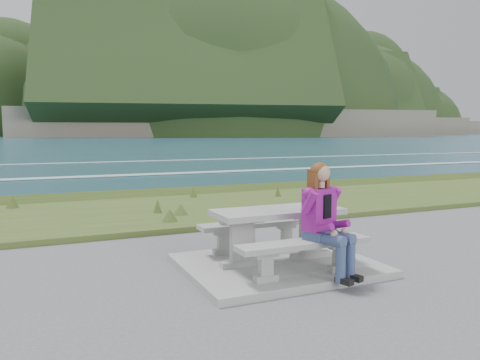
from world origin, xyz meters
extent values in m
cube|color=gray|center=(0.00, 0.00, 0.05)|extent=(2.60, 2.10, 0.10)
cube|color=gray|center=(-0.54, 0.00, 0.14)|extent=(0.62, 0.12, 0.08)
cube|color=gray|center=(-0.54, 0.00, 0.44)|extent=(0.34, 0.09, 0.51)
cube|color=gray|center=(-0.54, 0.00, 0.73)|extent=(0.62, 0.12, 0.08)
cube|color=gray|center=(0.54, 0.00, 0.14)|extent=(0.62, 0.12, 0.08)
cube|color=gray|center=(0.54, 0.00, 0.44)|extent=(0.34, 0.09, 0.51)
cube|color=gray|center=(0.54, 0.00, 0.73)|extent=(0.62, 0.12, 0.08)
cube|color=gray|center=(0.00, 0.00, 0.81)|extent=(1.80, 0.75, 0.08)
cube|color=gray|center=(-0.54, -0.70, 0.14)|extent=(0.30, 0.12, 0.08)
cube|color=gray|center=(-0.54, -0.70, 0.29)|extent=(0.17, 0.09, 0.22)
cube|color=gray|center=(-0.54, -0.70, 0.44)|extent=(0.30, 0.12, 0.08)
cube|color=gray|center=(0.54, -0.70, 0.14)|extent=(0.30, 0.12, 0.08)
cube|color=gray|center=(0.54, -0.70, 0.29)|extent=(0.17, 0.09, 0.22)
cube|color=gray|center=(0.54, -0.70, 0.44)|extent=(0.30, 0.12, 0.08)
cube|color=gray|center=(0.00, -0.70, 0.52)|extent=(1.80, 0.35, 0.07)
cube|color=gray|center=(-0.54, 0.70, 0.14)|extent=(0.30, 0.12, 0.08)
cube|color=gray|center=(-0.54, 0.70, 0.29)|extent=(0.17, 0.09, 0.22)
cube|color=gray|center=(-0.54, 0.70, 0.44)|extent=(0.30, 0.12, 0.08)
cube|color=gray|center=(0.54, 0.70, 0.14)|extent=(0.30, 0.12, 0.08)
cube|color=gray|center=(0.54, 0.70, 0.29)|extent=(0.17, 0.09, 0.22)
cube|color=gray|center=(0.54, 0.70, 0.44)|extent=(0.30, 0.12, 0.08)
cube|color=gray|center=(0.00, 0.70, 0.52)|extent=(1.80, 0.35, 0.07)
cube|color=#32501E|center=(0.00, 5.00, 0.00)|extent=(160.00, 4.50, 0.22)
cube|color=#69604F|center=(0.00, 7.90, 0.00)|extent=(160.00, 0.80, 2.20)
plane|color=#214B5E|center=(0.00, 430.00, -1.80)|extent=(1600.00, 1600.00, 0.00)
cube|color=silver|center=(0.00, 14.00, -1.74)|extent=(220.00, 3.00, 0.06)
cube|color=silver|center=(0.00, 22.00, -1.74)|extent=(220.00, 2.00, 0.06)
cube|color=silver|center=(0.00, 34.00, -1.74)|extent=(220.00, 1.40, 0.06)
cube|color=silver|center=(0.00, 52.00, -1.74)|extent=(220.00, 1.00, 0.06)
cube|color=#69604F|center=(130.00, 330.00, 7.20)|extent=(296.14, 193.70, 18.00)
ellipsoid|color=black|center=(130.00, 330.00, 10.20)|extent=(311.77, 210.10, 230.47)
cube|color=#69604F|center=(320.00, 420.00, 7.20)|extent=(224.66, 148.06, 18.00)
ellipsoid|color=black|center=(320.00, 420.00, 10.20)|extent=(236.23, 161.33, 176.24)
cube|color=#69604F|center=(480.00, 520.00, 7.20)|extent=(197.87, 126.05, 18.00)
ellipsoid|color=black|center=(480.00, 520.00, 10.20)|extent=(207.79, 137.80, 128.79)
cube|color=navy|center=(0.30, -0.91, 0.38)|extent=(0.58, 0.79, 0.57)
cube|color=#8D1384|center=(0.23, -0.68, 0.94)|extent=(0.47, 0.35, 0.53)
sphere|color=tan|center=(0.23, -0.70, 1.40)|extent=(0.23, 0.23, 0.23)
sphere|color=#5D2B15|center=(0.22, -0.68, 1.41)|extent=(0.25, 0.25, 0.25)
camera|label=1|loc=(-3.07, -5.64, 1.92)|focal=35.00mm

